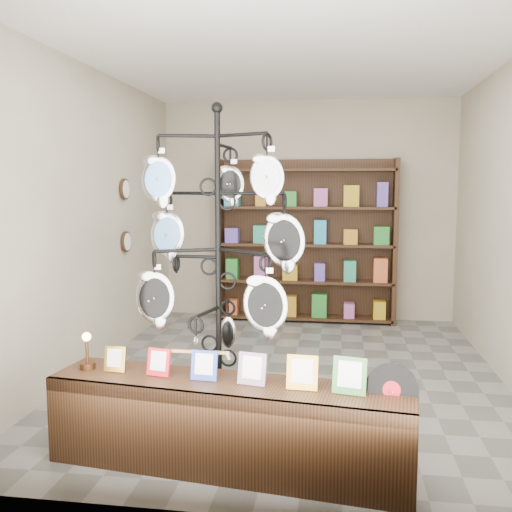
# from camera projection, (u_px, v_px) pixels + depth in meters

# --- Properties ---
(ground) EXTENTS (5.00, 5.00, 0.00)m
(ground) POSITION_uv_depth(u_px,v_px,m) (290.00, 373.00, 5.61)
(ground) COLOR slate
(ground) RESTS_ON ground
(room_envelope) EXTENTS (5.00, 5.00, 5.00)m
(room_envelope) POSITION_uv_depth(u_px,v_px,m) (292.00, 184.00, 5.39)
(room_envelope) COLOR #B5AA92
(room_envelope) RESTS_ON ground
(display_tree) EXTENTS (1.23, 1.07, 2.39)m
(display_tree) POSITION_uv_depth(u_px,v_px,m) (218.00, 250.00, 3.97)
(display_tree) COLOR black
(display_tree) RESTS_ON ground
(front_shelf) EXTENTS (2.40, 0.77, 0.83)m
(front_shelf) POSITION_uv_depth(u_px,v_px,m) (228.00, 425.00, 3.68)
(front_shelf) COLOR black
(front_shelf) RESTS_ON ground
(back_shelving) EXTENTS (2.42, 0.36, 2.20)m
(back_shelving) POSITION_uv_depth(u_px,v_px,m) (306.00, 246.00, 7.75)
(back_shelving) COLOR black
(back_shelving) RESTS_ON ground
(wall_clocks) EXTENTS (0.03, 0.24, 0.84)m
(wall_clocks) POSITION_uv_depth(u_px,v_px,m) (126.00, 216.00, 6.51)
(wall_clocks) COLOR black
(wall_clocks) RESTS_ON ground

